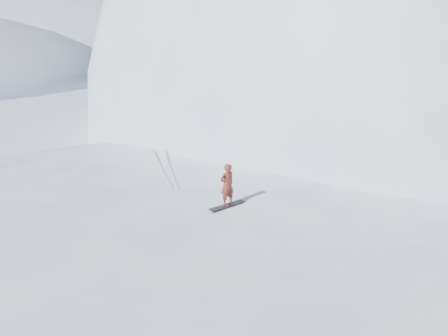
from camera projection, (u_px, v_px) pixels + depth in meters
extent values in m
plane|color=white|center=(175.00, 273.00, 14.65)|extent=(400.00, 400.00, 0.00)
ellipsoid|color=white|center=(198.00, 232.00, 17.56)|extent=(36.00, 28.00, 4.80)
ellipsoid|color=white|center=(390.00, 115.00, 41.29)|extent=(60.00, 56.00, 56.00)
ellipsoid|color=white|center=(293.00, 132.00, 34.43)|extent=(28.00, 24.00, 18.00)
ellipsoid|color=white|center=(37.00, 60.00, 113.73)|extent=(140.00, 90.00, 36.00)
ellipsoid|color=white|center=(45.00, 318.00, 12.36)|extent=(6.00, 5.40, 0.80)
ellipsoid|color=white|center=(337.00, 318.00, 12.35)|extent=(5.00, 4.50, 0.70)
ellipsoid|color=white|center=(136.00, 207.00, 20.07)|extent=(7.00, 6.30, 1.00)
ellipsoid|color=white|center=(322.00, 216.00, 19.12)|extent=(4.00, 3.60, 0.60)
cube|color=black|center=(227.00, 205.00, 14.47)|extent=(1.41, 0.98, 0.02)
imported|color=maroon|center=(227.00, 185.00, 14.20)|extent=(0.69, 0.62, 1.58)
cube|color=silver|center=(161.00, 166.00, 18.52)|extent=(1.24, 5.89, 0.04)
cube|color=silver|center=(170.00, 166.00, 18.57)|extent=(0.88, 5.95, 0.04)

